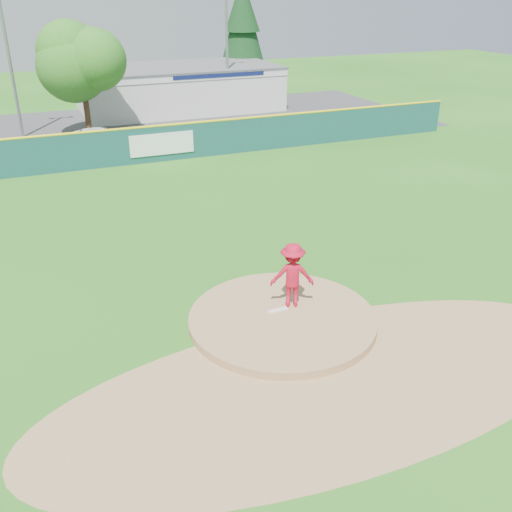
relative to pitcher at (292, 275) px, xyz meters
name	(u,v)px	position (x,y,z in m)	size (l,w,h in m)	color
ground	(282,323)	(-0.52, -0.46, -1.25)	(120.00, 120.00, 0.00)	#286B19
pitchers_mound	(282,323)	(-0.52, -0.46, -1.25)	(5.50, 5.50, 0.50)	#9E774C
pitching_rubber	(278,310)	(-0.52, -0.16, -0.98)	(0.60, 0.15, 0.04)	white
infield_dirt_arc	(333,382)	(-0.52, -3.46, -1.25)	(15.40, 15.40, 0.01)	#9E774C
parking_lot	(116,129)	(-0.52, 26.54, -1.24)	(44.00, 16.00, 0.02)	#38383A
pitcher	(292,275)	(0.00, 0.00, 0.00)	(1.30, 0.75, 2.01)	#B60F2A
van	(102,139)	(-2.22, 21.23, -0.58)	(2.16, 4.68, 1.30)	white
pool_building_grp	(179,88)	(5.48, 31.53, 0.41)	(15.20, 8.20, 3.31)	silver
fence_banners	(51,155)	(-5.36, 17.46, -0.25)	(15.32, 0.04, 1.20)	#55130C
outfield_fence	(143,144)	(-0.52, 17.54, -0.17)	(40.00, 0.14, 2.07)	#154645
deciduous_tree	(81,65)	(-2.52, 24.54, 3.30)	(5.60, 5.60, 7.36)	#382314
conifer_tree	(243,29)	(12.48, 35.54, 4.29)	(4.40, 4.40, 9.50)	#382314
light_pole_left	(6,38)	(-6.52, 26.54, 4.80)	(1.75, 0.25, 11.00)	gray
light_pole_right	(227,37)	(8.48, 28.54, 4.29)	(1.75, 0.25, 10.00)	gray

